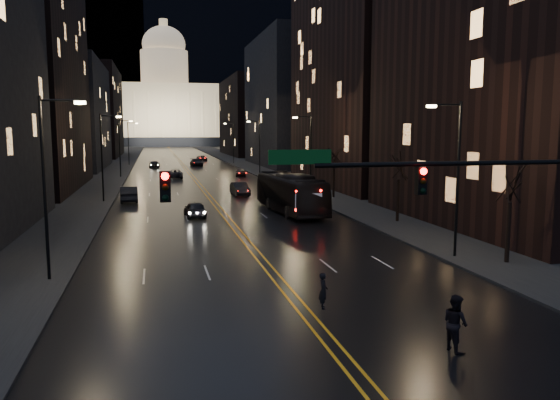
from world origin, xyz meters
TOP-DOWN VIEW (x-y plane):
  - ground at (0.00, 0.00)m, footprint 900.00×900.00m
  - road at (0.00, 130.00)m, footprint 20.00×320.00m
  - sidewalk_left at (-14.00, 130.00)m, footprint 8.00×320.00m
  - sidewalk_right at (14.00, 130.00)m, footprint 8.00×320.00m
  - center_line at (0.00, 130.00)m, footprint 0.62×320.00m
  - building_left_mid at (-21.00, 54.00)m, footprint 12.00×30.00m
  - building_left_far at (-21.00, 92.00)m, footprint 12.00×34.00m
  - building_left_dist at (-21.00, 140.00)m, footprint 12.00×40.00m
  - building_right_near at (21.00, 20.00)m, footprint 12.00×26.00m
  - building_right_tall at (21.00, 50.00)m, footprint 12.00×30.00m
  - building_right_mid at (21.00, 92.00)m, footprint 12.00×34.00m
  - building_right_dist at (21.00, 140.00)m, footprint 12.00×40.00m
  - mountain_ridge at (40.00, 380.00)m, footprint 520.00×60.00m
  - capitol at (0.00, 250.00)m, footprint 90.00×50.00m
  - traffic_signal at (5.91, -0.00)m, footprint 17.29×0.45m
  - streetlamp_right_near at (10.81, 10.00)m, footprint 2.13×0.25m
  - streetlamp_left_near at (-10.81, 10.00)m, footprint 2.13×0.25m
  - streetlamp_right_mid at (10.81, 40.00)m, footprint 2.13×0.25m
  - streetlamp_left_mid at (-10.81, 40.00)m, footprint 2.13×0.25m
  - streetlamp_right_far at (10.81, 70.00)m, footprint 2.13×0.25m
  - streetlamp_left_far at (-10.81, 70.00)m, footprint 2.13×0.25m
  - streetlamp_right_dist at (10.81, 100.00)m, footprint 2.13×0.25m
  - streetlamp_left_dist at (-10.81, 100.00)m, footprint 2.13×0.25m
  - tree_right_near at (13.00, 8.00)m, footprint 2.40×2.40m
  - tree_right_mid at (13.00, 22.00)m, footprint 2.40×2.40m
  - tree_right_far at (13.00, 38.00)m, footprint 2.40×2.40m
  - bus at (6.02, 29.39)m, footprint 3.82×12.75m
  - oncoming_car_a at (-2.57, 28.43)m, footprint 1.85×4.11m
  - oncoming_car_b at (-8.50, 40.15)m, footprint 1.99×5.01m
  - oncoming_car_c at (-2.77, 67.16)m, footprint 2.44×4.97m
  - oncoming_car_d at (-5.86, 91.24)m, footprint 2.17×4.71m
  - receding_car_a at (3.51, 42.89)m, footprint 1.79×4.61m
  - receding_car_b at (7.45, 67.65)m, footprint 2.15×4.19m
  - receding_car_c at (2.50, 94.31)m, footprint 2.53×5.41m
  - receding_car_d at (5.24, 113.29)m, footprint 2.28×4.74m
  - pedestrian_a at (0.88, 3.17)m, footprint 0.46×0.62m
  - pedestrian_b at (3.90, -2.00)m, footprint 0.66×1.01m

SIDE VIEW (x-z plane):
  - ground at x=0.00m, z-range 0.00..0.00m
  - road at x=0.00m, z-range 0.00..0.02m
  - center_line at x=0.00m, z-range 0.02..0.03m
  - sidewalk_left at x=-14.00m, z-range 0.00..0.16m
  - sidewalk_right at x=14.00m, z-range 0.00..0.16m
  - receding_car_d at x=5.24m, z-range 0.00..1.30m
  - oncoming_car_d at x=-5.86m, z-range 0.00..1.33m
  - oncoming_car_c at x=-2.77m, z-range 0.00..1.36m
  - receding_car_b at x=7.45m, z-range 0.00..1.37m
  - oncoming_car_a at x=-2.57m, z-range 0.00..1.37m
  - receding_car_a at x=3.51m, z-range 0.00..1.50m
  - receding_car_c at x=2.50m, z-range 0.00..1.53m
  - pedestrian_a at x=0.88m, z-range 0.00..1.53m
  - oncoming_car_b at x=-8.50m, z-range 0.00..1.62m
  - pedestrian_b at x=3.90m, z-range 0.00..1.95m
  - bus at x=6.02m, z-range 0.00..3.50m
  - tree_right_near at x=13.00m, z-range 1.20..7.85m
  - tree_right_mid at x=13.00m, z-range 1.20..7.85m
  - tree_right_far at x=13.00m, z-range 1.20..7.85m
  - streetlamp_right_near at x=10.81m, z-range 0.58..9.58m
  - streetlamp_left_near at x=-10.81m, z-range 0.58..9.58m
  - streetlamp_right_mid at x=10.81m, z-range 0.58..9.58m
  - streetlamp_left_mid at x=-10.81m, z-range 0.58..9.58m
  - streetlamp_right_far at x=10.81m, z-range 0.58..9.58m
  - streetlamp_left_far at x=-10.81m, z-range 0.58..9.58m
  - streetlamp_right_dist at x=10.81m, z-range 0.58..9.58m
  - streetlamp_left_dist at x=-10.81m, z-range 0.58..9.58m
  - traffic_signal at x=5.91m, z-range 1.60..8.60m
  - building_left_far at x=-21.00m, z-range 0.00..20.00m
  - building_right_dist at x=21.00m, z-range 0.00..22.00m
  - building_left_dist at x=-21.00m, z-range 0.00..24.00m
  - building_right_near at x=21.00m, z-range 0.00..24.00m
  - building_right_mid at x=21.00m, z-range 0.00..26.00m
  - building_left_mid at x=-21.00m, z-range 0.00..28.00m
  - capitol at x=0.00m, z-range -12.10..46.40m
  - building_right_tall at x=21.00m, z-range 0.00..38.00m
  - mountain_ridge at x=40.00m, z-range 0.00..130.00m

